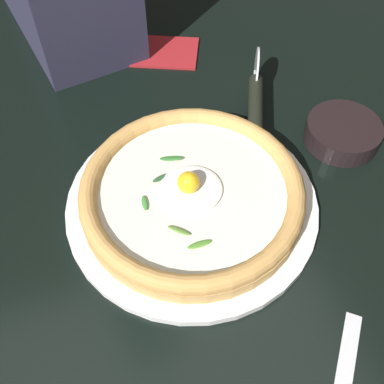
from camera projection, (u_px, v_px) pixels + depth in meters
ground_plane at (177, 243)px, 0.61m from camera, size 2.40×2.40×0.03m
pizza_plate at (192, 204)px, 0.62m from camera, size 0.33×0.33×0.01m
pizza at (192, 192)px, 0.60m from camera, size 0.29×0.29×0.05m
side_bowl at (343, 133)px, 0.68m from camera, size 0.11×0.11×0.03m
pizza_cutter at (256, 95)px, 0.70m from camera, size 0.08×0.16×0.08m
folded_napkin at (158, 51)px, 0.82m from camera, size 0.16×0.14×0.01m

